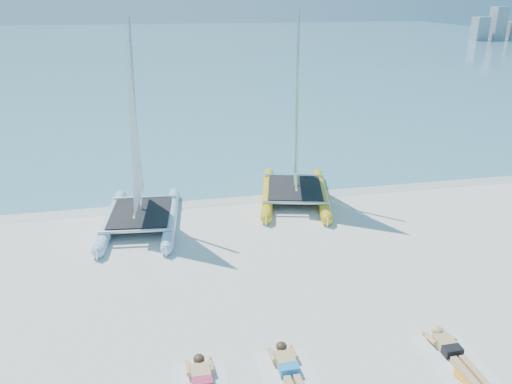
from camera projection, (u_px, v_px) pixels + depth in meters
ground at (270, 277)px, 12.65m from camera, size 140.00×140.00×0.00m
sea at (168, 46)px, 70.01m from camera, size 140.00×115.00×0.01m
wet_sand_strip at (235, 197)px, 17.65m from camera, size 140.00×1.40×0.01m
distant_skyline at (512, 27)px, 78.47m from camera, size 14.00×2.00×5.00m
catamaran_blue at (137, 166)px, 14.97m from camera, size 2.66×4.81×6.29m
catamaran_yellow at (296, 139)px, 17.22m from camera, size 3.35×5.21×6.46m
towel_b at (292, 383)px, 9.19m from camera, size 1.00×1.85×0.02m
sunbather_b at (290, 371)px, 9.32m from camera, size 0.37×1.73×0.26m
towel_c at (458, 363)px, 9.67m from camera, size 1.00×1.85×0.02m
sunbather_c at (453, 352)px, 9.81m from camera, size 0.37×1.73×0.26m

